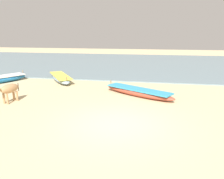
# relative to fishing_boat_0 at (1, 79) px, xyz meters

# --- Properties ---
(ground) EXTENTS (80.00, 80.00, 0.00)m
(ground) POSITION_rel_fishing_boat_0_xyz_m (9.38, -6.02, -0.26)
(ground) COLOR #CCB789
(sea_water) EXTENTS (60.00, 20.00, 0.08)m
(sea_water) POSITION_rel_fishing_boat_0_xyz_m (9.38, 11.81, -0.22)
(sea_water) COLOR slate
(sea_water) RESTS_ON ground
(fishing_boat_0) EXTENTS (2.71, 3.65, 0.68)m
(fishing_boat_0) POSITION_rel_fishing_boat_0_xyz_m (0.00, 0.00, 0.00)
(fishing_boat_0) COLOR #1E669E
(fishing_boat_0) RESTS_ON ground
(fishing_boat_2) EXTENTS (3.10, 3.83, 0.67)m
(fishing_boat_2) POSITION_rel_fishing_boat_0_xyz_m (4.02, 1.20, -0.01)
(fishing_boat_2) COLOR #8CA5B7
(fishing_boat_2) RESTS_ON ground
(fishing_boat_3) EXTENTS (4.34, 3.02, 0.62)m
(fishing_boat_3) POSITION_rel_fishing_boat_0_xyz_m (9.94, -1.70, -0.03)
(fishing_boat_3) COLOR #B74733
(fishing_boat_3) RESTS_ON ground
(cow_adult_tan) EXTENTS (0.68, 1.47, 0.97)m
(cow_adult_tan) POSITION_rel_fishing_boat_0_xyz_m (3.50, -4.16, 0.43)
(cow_adult_tan) COLOR tan
(cow_adult_tan) RESTS_ON ground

